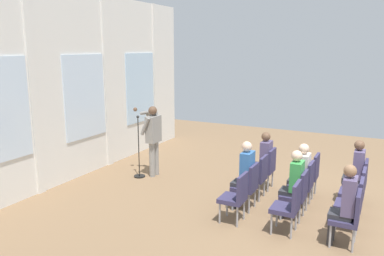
{
  "coord_description": "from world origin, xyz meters",
  "views": [
    {
      "loc": [
        -7.23,
        -0.89,
        3.16
      ],
      "look_at": [
        0.18,
        2.9,
        1.42
      ],
      "focal_mm": 36.07,
      "sensor_mm": 36.0,
      "label": 1
    }
  ],
  "objects": [
    {
      "name": "ground_plane",
      "position": [
        0.0,
        0.0,
        0.0
      ],
      "size": [
        15.19,
        15.19,
        0.0
      ],
      "primitive_type": "plane",
      "color": "#846647"
    },
    {
      "name": "rear_partition",
      "position": [
        0.04,
        5.84,
        2.22
      ],
      "size": [
        8.95,
        0.14,
        4.48
      ],
      "color": "silver",
      "rests_on": "ground"
    },
    {
      "name": "speaker",
      "position": [
        0.59,
        4.2,
        1.03
      ],
      "size": [
        0.51,
        0.69,
        1.76
      ],
      "color": "gray",
      "rests_on": "ground"
    },
    {
      "name": "mic_stand",
      "position": [
        0.34,
        4.45,
        0.34
      ],
      "size": [
        0.28,
        0.28,
        1.55
      ],
      "color": "black",
      "rests_on": "ground"
    },
    {
      "name": "chair_r0_c0",
      "position": [
        -0.97,
        1.4,
        0.53
      ],
      "size": [
        0.46,
        0.44,
        0.94
      ],
      "color": "#99999E",
      "rests_on": "ground"
    },
    {
      "name": "chair_r0_c1",
      "position": [
        -0.32,
        1.4,
        0.53
      ],
      "size": [
        0.46,
        0.44,
        0.94
      ],
      "color": "#99999E",
      "rests_on": "ground"
    },
    {
      "name": "audience_r0_c1",
      "position": [
        -0.32,
        1.48,
        0.77
      ],
      "size": [
        0.36,
        0.39,
        1.39
      ],
      "color": "#2D2D33",
      "rests_on": "ground"
    },
    {
      "name": "chair_r0_c2",
      "position": [
        0.32,
        1.4,
        0.53
      ],
      "size": [
        0.46,
        0.44,
        0.94
      ],
      "color": "#99999E",
      "rests_on": "ground"
    },
    {
      "name": "chair_r0_c3",
      "position": [
        0.97,
        1.4,
        0.53
      ],
      "size": [
        0.46,
        0.44,
        0.94
      ],
      "color": "#99999E",
      "rests_on": "ground"
    },
    {
      "name": "audience_r0_c3",
      "position": [
        0.97,
        1.48,
        0.73
      ],
      "size": [
        0.36,
        0.39,
        1.32
      ],
      "color": "#2D2D33",
      "rests_on": "ground"
    },
    {
      "name": "chair_r1_c0",
      "position": [
        -0.97,
        0.44,
        0.53
      ],
      "size": [
        0.46,
        0.44,
        0.94
      ],
      "color": "#99999E",
      "rests_on": "ground"
    },
    {
      "name": "chair_r1_c1",
      "position": [
        -0.32,
        0.44,
        0.53
      ],
      "size": [
        0.46,
        0.44,
        0.94
      ],
      "color": "#99999E",
      "rests_on": "ground"
    },
    {
      "name": "audience_r1_c1",
      "position": [
        -0.32,
        0.52,
        0.74
      ],
      "size": [
        0.36,
        0.39,
        1.33
      ],
      "color": "#2D2D33",
      "rests_on": "ground"
    },
    {
      "name": "chair_r1_c2",
      "position": [
        0.32,
        0.44,
        0.53
      ],
      "size": [
        0.46,
        0.44,
        0.94
      ],
      "color": "#99999E",
      "rests_on": "ground"
    },
    {
      "name": "audience_r1_c2",
      "position": [
        0.32,
        0.52,
        0.73
      ],
      "size": [
        0.36,
        0.39,
        1.31
      ],
      "color": "#2D2D33",
      "rests_on": "ground"
    },
    {
      "name": "chair_r1_c3",
      "position": [
        0.97,
        0.44,
        0.53
      ],
      "size": [
        0.46,
        0.44,
        0.94
      ],
      "color": "#99999E",
      "rests_on": "ground"
    },
    {
      "name": "chair_r2_c0",
      "position": [
        -0.97,
        -0.52,
        0.53
      ],
      "size": [
        0.46,
        0.44,
        0.94
      ],
      "color": "#99999E",
      "rests_on": "ground"
    },
    {
      "name": "audience_r2_c0",
      "position": [
        -0.97,
        -0.44,
        0.76
      ],
      "size": [
        0.36,
        0.39,
        1.37
      ],
      "color": "#2D2D33",
      "rests_on": "ground"
    },
    {
      "name": "chair_r2_c1",
      "position": [
        -0.32,
        -0.52,
        0.53
      ],
      "size": [
        0.46,
        0.44,
        0.94
      ],
      "color": "#99999E",
      "rests_on": "ground"
    },
    {
      "name": "chair_r2_c2",
      "position": [
        0.32,
        -0.52,
        0.53
      ],
      "size": [
        0.46,
        0.44,
        0.94
      ],
      "color": "#99999E",
      "rests_on": "ground"
    },
    {
      "name": "chair_r2_c3",
      "position": [
        0.97,
        -0.52,
        0.53
      ],
      "size": [
        0.46,
        0.44,
        0.94
      ],
      "color": "#99999E",
      "rests_on": "ground"
    },
    {
      "name": "audience_r2_c3",
      "position": [
        0.97,
        -0.44,
        0.74
      ],
      "size": [
        0.36,
        0.39,
        1.34
      ],
      "color": "#2D2D33",
      "rests_on": "ground"
    }
  ]
}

